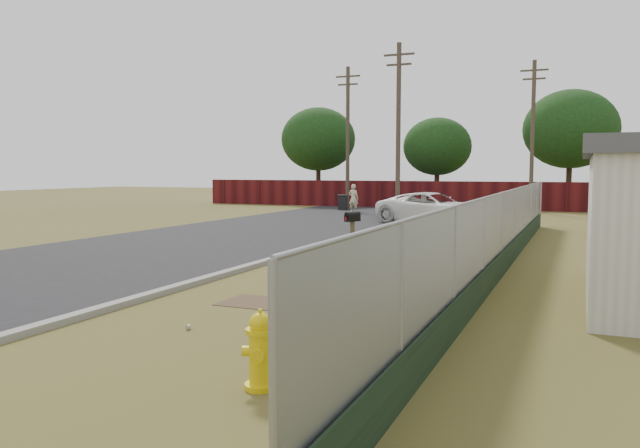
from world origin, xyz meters
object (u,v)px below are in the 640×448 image
at_px(trash_bin, 343,202).
at_px(pedestrian, 354,198).
at_px(mailbox, 352,221).
at_px(pickup_truck, 433,208).
at_px(fire_hydrant, 260,352).

bearing_deg(trash_bin, pedestrian, -55.88).
distance_m(mailbox, pedestrian, 18.31).
relative_size(pickup_truck, pedestrian, 3.13).
height_order(fire_hydrant, pedestrian, pedestrian).
bearing_deg(pickup_truck, fire_hydrant, -156.00).
distance_m(fire_hydrant, trash_bin, 32.48).
relative_size(mailbox, pedestrian, 0.77).
relative_size(mailbox, trash_bin, 1.37).
relative_size(pedestrian, trash_bin, 1.78).
bearing_deg(fire_hydrant, mailbox, 104.58).
height_order(pickup_truck, trash_bin, pickup_truck).
height_order(pedestrian, trash_bin, pedestrian).
relative_size(pickup_truck, trash_bin, 5.57).
bearing_deg(pedestrian, pickup_truck, 143.49).
relative_size(fire_hydrant, trash_bin, 0.99).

